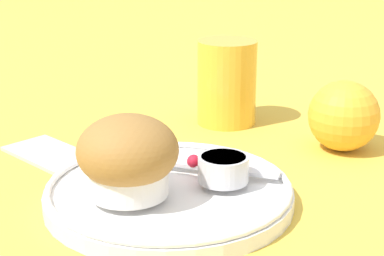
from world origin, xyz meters
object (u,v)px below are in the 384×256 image
Objects in this scene: muffin at (128,157)px; butter_knife at (198,165)px; juice_glass at (227,82)px; orange_fruit at (344,116)px.

butter_knife is (0.00, 0.09, -0.03)m from muffin.
butter_knife is 1.43× the size of juice_glass.
butter_knife is at bearing 89.99° from muffin.
orange_fruit is (0.05, 0.18, 0.02)m from butter_knife.
juice_glass is (-0.11, 0.25, -0.00)m from muffin.
orange_fruit is (0.05, 0.27, -0.01)m from muffin.
orange_fruit is at bearing 80.52° from muffin.
orange_fruit is 0.16m from juice_glass.
juice_glass reaches higher than muffin.
butter_knife is at bearing -56.53° from juice_glass.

